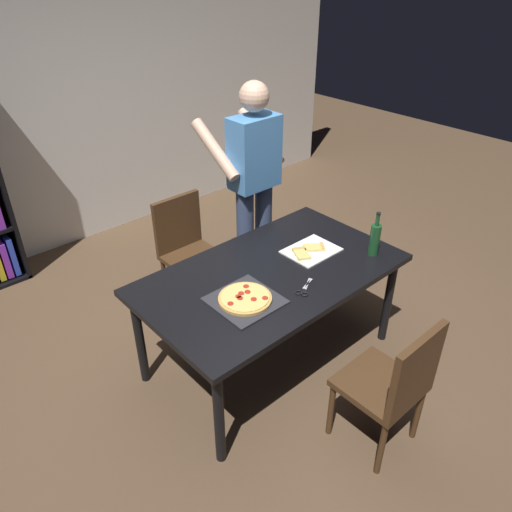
{
  "coord_description": "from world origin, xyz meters",
  "views": [
    {
      "loc": [
        -1.83,
        -1.89,
        2.52
      ],
      "look_at": [
        0.0,
        0.15,
        0.8
      ],
      "focal_mm": 34.32,
      "sensor_mm": 36.0,
      "label": 1
    }
  ],
  "objects_px": {
    "dining_table": "(271,280)",
    "wine_bottle": "(375,239)",
    "chair_near_camera": "(394,382)",
    "chair_far_side": "(187,245)",
    "kitchen_scissors": "(304,290)",
    "pepperoni_pizza_on_tray": "(245,299)",
    "person_serving_pizza": "(253,180)"
  },
  "relations": [
    {
      "from": "chair_near_camera",
      "to": "person_serving_pizza",
      "type": "xyz_separation_m",
      "value": [
        0.52,
        1.75,
        0.49
      ]
    },
    {
      "from": "chair_near_camera",
      "to": "wine_bottle",
      "type": "xyz_separation_m",
      "value": [
        0.67,
        0.68,
        0.36
      ]
    },
    {
      "from": "dining_table",
      "to": "pepperoni_pizza_on_tray",
      "type": "relative_size",
      "value": 4.53
    },
    {
      "from": "dining_table",
      "to": "chair_far_side",
      "type": "relative_size",
      "value": 1.92
    },
    {
      "from": "chair_near_camera",
      "to": "kitchen_scissors",
      "type": "distance_m",
      "value": 0.74
    },
    {
      "from": "dining_table",
      "to": "kitchen_scissors",
      "type": "relative_size",
      "value": 8.76
    },
    {
      "from": "person_serving_pizza",
      "to": "chair_near_camera",
      "type": "bearing_deg",
      "value": -106.55
    },
    {
      "from": "pepperoni_pizza_on_tray",
      "to": "kitchen_scissors",
      "type": "relative_size",
      "value": 1.93
    },
    {
      "from": "chair_far_side",
      "to": "pepperoni_pizza_on_tray",
      "type": "distance_m",
      "value": 1.18
    },
    {
      "from": "chair_far_side",
      "to": "pepperoni_pizza_on_tray",
      "type": "height_order",
      "value": "chair_far_side"
    },
    {
      "from": "dining_table",
      "to": "wine_bottle",
      "type": "height_order",
      "value": "wine_bottle"
    },
    {
      "from": "chair_far_side",
      "to": "kitchen_scissors",
      "type": "height_order",
      "value": "chair_far_side"
    },
    {
      "from": "person_serving_pizza",
      "to": "pepperoni_pizza_on_tray",
      "type": "relative_size",
      "value": 4.6
    },
    {
      "from": "chair_near_camera",
      "to": "pepperoni_pizza_on_tray",
      "type": "xyz_separation_m",
      "value": [
        -0.33,
        0.86,
        0.25
      ]
    },
    {
      "from": "person_serving_pizza",
      "to": "pepperoni_pizza_on_tray",
      "type": "height_order",
      "value": "person_serving_pizza"
    },
    {
      "from": "kitchen_scissors",
      "to": "chair_near_camera",
      "type": "bearing_deg",
      "value": -90.36
    },
    {
      "from": "chair_near_camera",
      "to": "chair_far_side",
      "type": "height_order",
      "value": "same"
    },
    {
      "from": "pepperoni_pizza_on_tray",
      "to": "chair_far_side",
      "type": "bearing_deg",
      "value": 73.3
    },
    {
      "from": "person_serving_pizza",
      "to": "wine_bottle",
      "type": "distance_m",
      "value": 1.09
    },
    {
      "from": "chair_near_camera",
      "to": "wine_bottle",
      "type": "bearing_deg",
      "value": 45.47
    },
    {
      "from": "wine_bottle",
      "to": "chair_near_camera",
      "type": "bearing_deg",
      "value": -134.53
    },
    {
      "from": "kitchen_scissors",
      "to": "person_serving_pizza",
      "type": "bearing_deg",
      "value": 63.81
    },
    {
      "from": "dining_table",
      "to": "chair_far_side",
      "type": "bearing_deg",
      "value": 90.0
    },
    {
      "from": "person_serving_pizza",
      "to": "kitchen_scissors",
      "type": "relative_size",
      "value": 8.89
    },
    {
      "from": "chair_near_camera",
      "to": "kitchen_scissors",
      "type": "bearing_deg",
      "value": 89.64
    },
    {
      "from": "person_serving_pizza",
      "to": "kitchen_scissors",
      "type": "bearing_deg",
      "value": -116.19
    },
    {
      "from": "kitchen_scissors",
      "to": "pepperoni_pizza_on_tray",
      "type": "bearing_deg",
      "value": 154.47
    },
    {
      "from": "chair_near_camera",
      "to": "chair_far_side",
      "type": "distance_m",
      "value": 1.97
    },
    {
      "from": "pepperoni_pizza_on_tray",
      "to": "kitchen_scissors",
      "type": "bearing_deg",
      "value": -25.53
    },
    {
      "from": "pepperoni_pizza_on_tray",
      "to": "wine_bottle",
      "type": "bearing_deg",
      "value": -10.26
    },
    {
      "from": "person_serving_pizza",
      "to": "chair_far_side",
      "type": "bearing_deg",
      "value": 157.03
    },
    {
      "from": "dining_table",
      "to": "person_serving_pizza",
      "type": "height_order",
      "value": "person_serving_pizza"
    }
  ]
}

